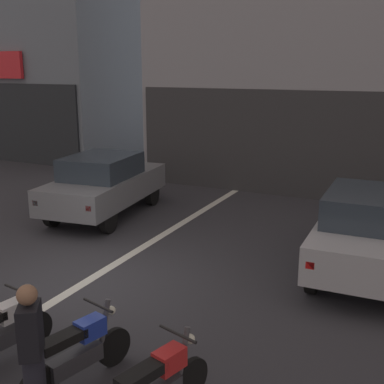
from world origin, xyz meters
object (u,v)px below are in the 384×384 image
at_px(car_silver_parked_kerbside, 369,229).
at_px(motorcycle_blue_row_centre, 79,352).
at_px(car_grey_crossing_near, 104,183).
at_px(person_by_motorcycles, 32,355).

height_order(car_silver_parked_kerbside, motorcycle_blue_row_centre, car_silver_parked_kerbside).
relative_size(car_grey_crossing_near, motorcycle_blue_row_centre, 2.62).
relative_size(car_grey_crossing_near, car_silver_parked_kerbside, 1.03).
height_order(car_grey_crossing_near, motorcycle_blue_row_centre, car_grey_crossing_near).
bearing_deg(car_grey_crossing_near, person_by_motorcycles, -59.79).
distance_m(car_silver_parked_kerbside, motorcycle_blue_row_centre, 5.86).
xyz_separation_m(car_grey_crossing_near, motorcycle_blue_row_centre, (3.99, -6.10, -0.43)).
bearing_deg(car_silver_parked_kerbside, motorcycle_blue_row_centre, -118.19).
bearing_deg(person_by_motorcycles, car_grey_crossing_near, 120.21).
distance_m(car_grey_crossing_near, person_by_motorcycles, 7.95).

